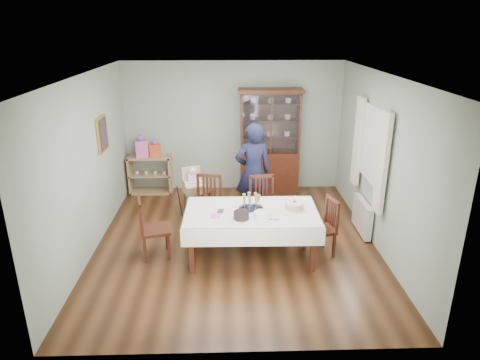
{
  "coord_description": "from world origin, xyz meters",
  "views": [
    {
      "loc": [
        -0.13,
        -6.25,
        3.4
      ],
      "look_at": [
        0.07,
        0.2,
        1.02
      ],
      "focal_mm": 32.0,
      "sensor_mm": 36.0,
      "label": 1
    }
  ],
  "objects_px": {
    "china_cabinet": "(270,140)",
    "birthday_cake": "(294,206)",
    "champagne_tray": "(251,205)",
    "chair_far_right": "(263,217)",
    "chair_end_left": "(155,239)",
    "sideboard": "(150,174)",
    "gift_bag_pink": "(141,147)",
    "chair_end_right": "(320,238)",
    "high_chair": "(193,199)",
    "dining_table": "(251,233)",
    "woman": "(253,172)",
    "gift_bag_orange": "(155,149)",
    "chair_far_left": "(207,217)"
  },
  "relations": [
    {
      "from": "dining_table",
      "to": "sideboard",
      "type": "distance_m",
      "value": 3.36
    },
    {
      "from": "high_chair",
      "to": "gift_bag_pink",
      "type": "distance_m",
      "value": 1.85
    },
    {
      "from": "dining_table",
      "to": "chair_far_right",
      "type": "height_order",
      "value": "chair_far_right"
    },
    {
      "from": "chair_end_right",
      "to": "champagne_tray",
      "type": "height_order",
      "value": "champagne_tray"
    },
    {
      "from": "champagne_tray",
      "to": "gift_bag_pink",
      "type": "xyz_separation_m",
      "value": [
        -2.11,
        2.62,
        0.18
      ]
    },
    {
      "from": "chair_end_left",
      "to": "birthday_cake",
      "type": "bearing_deg",
      "value": -104.3
    },
    {
      "from": "high_chair",
      "to": "gift_bag_orange",
      "type": "xyz_separation_m",
      "value": [
        -0.86,
        1.33,
        0.57
      ]
    },
    {
      "from": "sideboard",
      "to": "woman",
      "type": "relative_size",
      "value": 0.5
    },
    {
      "from": "chair_end_left",
      "to": "champagne_tray",
      "type": "bearing_deg",
      "value": -102.98
    },
    {
      "from": "sideboard",
      "to": "birthday_cake",
      "type": "distance_m",
      "value": 3.77
    },
    {
      "from": "chair_end_left",
      "to": "high_chair",
      "type": "bearing_deg",
      "value": -34.73
    },
    {
      "from": "sideboard",
      "to": "chair_end_left",
      "type": "relative_size",
      "value": 0.94
    },
    {
      "from": "china_cabinet",
      "to": "chair_end_left",
      "type": "xyz_separation_m",
      "value": [
        -2.01,
        -2.64,
        -0.84
      ]
    },
    {
      "from": "champagne_tray",
      "to": "china_cabinet",
      "type": "bearing_deg",
      "value": 78.61
    },
    {
      "from": "sideboard",
      "to": "gift_bag_pink",
      "type": "relative_size",
      "value": 1.94
    },
    {
      "from": "chair_end_left",
      "to": "champagne_tray",
      "type": "height_order",
      "value": "champagne_tray"
    },
    {
      "from": "high_chair",
      "to": "china_cabinet",
      "type": "bearing_deg",
      "value": 24.15
    },
    {
      "from": "sideboard",
      "to": "high_chair",
      "type": "xyz_separation_m",
      "value": [
        1.0,
        -1.35,
        -0.01
      ]
    },
    {
      "from": "champagne_tray",
      "to": "dining_table",
      "type": "bearing_deg",
      "value": -89.51
    },
    {
      "from": "chair_far_left",
      "to": "chair_end_left",
      "type": "bearing_deg",
      "value": -125.53
    },
    {
      "from": "china_cabinet",
      "to": "gift_bag_pink",
      "type": "bearing_deg",
      "value": 179.97
    },
    {
      "from": "chair_end_left",
      "to": "gift_bag_pink",
      "type": "height_order",
      "value": "gift_bag_pink"
    },
    {
      "from": "chair_far_right",
      "to": "chair_end_left",
      "type": "relative_size",
      "value": 1.03
    },
    {
      "from": "china_cabinet",
      "to": "chair_end_right",
      "type": "distance_m",
      "value": 2.84
    },
    {
      "from": "chair_end_right",
      "to": "birthday_cake",
      "type": "xyz_separation_m",
      "value": [
        -0.43,
        -0.01,
        0.55
      ]
    },
    {
      "from": "champagne_tray",
      "to": "chair_far_right",
      "type": "bearing_deg",
      "value": 70.44
    },
    {
      "from": "chair_far_left",
      "to": "gift_bag_orange",
      "type": "bearing_deg",
      "value": 131.55
    },
    {
      "from": "gift_bag_pink",
      "to": "gift_bag_orange",
      "type": "distance_m",
      "value": 0.28
    },
    {
      "from": "sideboard",
      "to": "chair_end_right",
      "type": "xyz_separation_m",
      "value": [
        3.05,
        -2.67,
        -0.13
      ]
    },
    {
      "from": "china_cabinet",
      "to": "gift_bag_pink",
      "type": "distance_m",
      "value": 2.64
    },
    {
      "from": "china_cabinet",
      "to": "gift_bag_orange",
      "type": "relative_size",
      "value": 5.84
    },
    {
      "from": "woman",
      "to": "gift_bag_orange",
      "type": "xyz_separation_m",
      "value": [
        -1.94,
        1.32,
        0.07
      ]
    },
    {
      "from": "sideboard",
      "to": "gift_bag_orange",
      "type": "bearing_deg",
      "value": -8.18
    },
    {
      "from": "birthday_cake",
      "to": "gift_bag_orange",
      "type": "height_order",
      "value": "gift_bag_orange"
    },
    {
      "from": "sideboard",
      "to": "champagne_tray",
      "type": "distance_m",
      "value": 3.33
    },
    {
      "from": "china_cabinet",
      "to": "champagne_tray",
      "type": "xyz_separation_m",
      "value": [
        -0.53,
        -2.62,
        -0.29
      ]
    },
    {
      "from": "champagne_tray",
      "to": "sideboard",
      "type": "bearing_deg",
      "value": 126.73
    },
    {
      "from": "gift_bag_pink",
      "to": "china_cabinet",
      "type": "bearing_deg",
      "value": -0.03
    },
    {
      "from": "chair_end_right",
      "to": "high_chair",
      "type": "distance_m",
      "value": 2.45
    },
    {
      "from": "champagne_tray",
      "to": "gift_bag_pink",
      "type": "distance_m",
      "value": 3.37
    },
    {
      "from": "champagne_tray",
      "to": "high_chair",
      "type": "bearing_deg",
      "value": 127.05
    },
    {
      "from": "dining_table",
      "to": "woman",
      "type": "distance_m",
      "value": 1.47
    },
    {
      "from": "high_chair",
      "to": "woman",
      "type": "bearing_deg",
      "value": -16.56
    },
    {
      "from": "dining_table",
      "to": "gift_bag_pink",
      "type": "distance_m",
      "value": 3.48
    },
    {
      "from": "china_cabinet",
      "to": "birthday_cake",
      "type": "bearing_deg",
      "value": -87.41
    },
    {
      "from": "china_cabinet",
      "to": "birthday_cake",
      "type": "relative_size",
      "value": 6.7
    },
    {
      "from": "chair_far_left",
      "to": "woman",
      "type": "height_order",
      "value": "woman"
    },
    {
      "from": "chair_end_left",
      "to": "chair_end_right",
      "type": "relative_size",
      "value": 1.06
    },
    {
      "from": "woman",
      "to": "champagne_tray",
      "type": "xyz_separation_m",
      "value": [
        -0.1,
        -1.31,
        -0.07
      ]
    },
    {
      "from": "woman",
      "to": "chair_end_right",
      "type": "bearing_deg",
      "value": 115.29
    }
  ]
}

